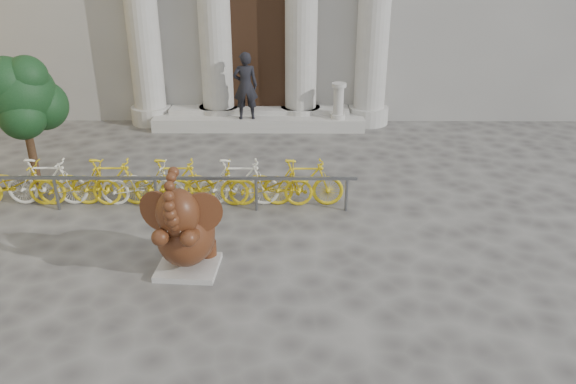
{
  "coord_description": "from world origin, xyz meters",
  "views": [
    {
      "loc": [
        0.94,
        -6.22,
        5.02
      ],
      "look_at": [
        0.88,
        2.41,
        1.1
      ],
      "focal_mm": 35.0,
      "sensor_mm": 36.0,
      "label": 1
    }
  ],
  "objects_px": {
    "bike_rack": "(158,182)",
    "tree": "(22,96)",
    "pedestrian": "(245,86)",
    "elephant_statue": "(185,233)"
  },
  "relations": [
    {
      "from": "bike_rack",
      "to": "tree",
      "type": "bearing_deg",
      "value": 160.54
    },
    {
      "from": "pedestrian",
      "to": "elephant_statue",
      "type": "bearing_deg",
      "value": 79.54
    },
    {
      "from": "bike_rack",
      "to": "pedestrian",
      "type": "height_order",
      "value": "pedestrian"
    },
    {
      "from": "tree",
      "to": "pedestrian",
      "type": "height_order",
      "value": "tree"
    },
    {
      "from": "bike_rack",
      "to": "elephant_statue",
      "type": "bearing_deg",
      "value": -68.13
    },
    {
      "from": "tree",
      "to": "bike_rack",
      "type": "bearing_deg",
      "value": -19.46
    },
    {
      "from": "elephant_statue",
      "to": "pedestrian",
      "type": "xyz_separation_m",
      "value": [
        0.43,
        7.38,
        0.58
      ]
    },
    {
      "from": "tree",
      "to": "elephant_statue",
      "type": "bearing_deg",
      "value": -42.05
    },
    {
      "from": "bike_rack",
      "to": "tree",
      "type": "height_order",
      "value": "tree"
    },
    {
      "from": "tree",
      "to": "pedestrian",
      "type": "xyz_separation_m",
      "value": [
        4.36,
        3.83,
        -0.71
      ]
    }
  ]
}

